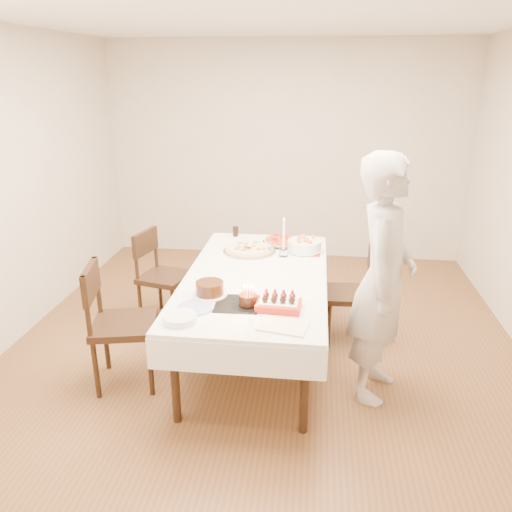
# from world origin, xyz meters

# --- Properties ---
(floor) EXTENTS (5.00, 5.00, 0.00)m
(floor) POSITION_xyz_m (0.00, 0.00, 0.00)
(floor) COLOR brown
(floor) RESTS_ON ground
(wall_back) EXTENTS (4.50, 0.04, 2.70)m
(wall_back) POSITION_xyz_m (0.00, 2.50, 1.35)
(wall_back) COLOR beige
(wall_back) RESTS_ON floor
(wall_front) EXTENTS (4.50, 0.04, 2.70)m
(wall_front) POSITION_xyz_m (0.00, -2.50, 1.35)
(wall_front) COLOR beige
(wall_front) RESTS_ON floor
(wall_left) EXTENTS (0.04, 5.00, 2.70)m
(wall_left) POSITION_xyz_m (-2.25, 0.00, 1.35)
(wall_left) COLOR beige
(wall_left) RESTS_ON floor
(ceiling) EXTENTS (5.00, 5.00, 0.00)m
(ceiling) POSITION_xyz_m (0.00, 0.00, 2.70)
(ceiling) COLOR white
(ceiling) RESTS_ON wall_back
(dining_table) EXTENTS (1.92, 2.42, 0.75)m
(dining_table) POSITION_xyz_m (-0.05, -0.10, 0.38)
(dining_table) COLOR white
(dining_table) RESTS_ON floor
(chair_right_savory) EXTENTS (0.47, 0.47, 0.88)m
(chair_right_savory) POSITION_xyz_m (0.74, 0.29, 0.44)
(chair_right_savory) COLOR black
(chair_right_savory) RESTS_ON floor
(chair_left_savory) EXTENTS (0.56, 0.56, 0.90)m
(chair_left_savory) POSITION_xyz_m (-1.01, 0.45, 0.45)
(chair_left_savory) COLOR black
(chair_left_savory) RESTS_ON floor
(chair_left_dessert) EXTENTS (0.61, 0.61, 0.99)m
(chair_left_dessert) POSITION_xyz_m (-1.00, -0.61, 0.50)
(chair_left_dessert) COLOR black
(chair_left_dessert) RESTS_ON floor
(person) EXTENTS (0.61, 0.76, 1.83)m
(person) POSITION_xyz_m (0.91, -0.48, 0.91)
(person) COLOR beige
(person) RESTS_ON floor
(pizza_white) EXTENTS (0.64, 0.64, 0.04)m
(pizza_white) POSITION_xyz_m (-0.18, 0.44, 0.77)
(pizza_white) COLOR beige
(pizza_white) RESTS_ON dining_table
(pizza_pepperoni) EXTENTS (0.50, 0.50, 0.04)m
(pizza_pepperoni) POSITION_xyz_m (0.11, 0.73, 0.77)
(pizza_pepperoni) COLOR red
(pizza_pepperoni) RESTS_ON dining_table
(red_placemat) EXTENTS (0.24, 0.24, 0.01)m
(red_placemat) POSITION_xyz_m (0.35, 0.50, 0.75)
(red_placemat) COLOR #B21E1E
(red_placemat) RESTS_ON dining_table
(pasta_bowl) EXTENTS (0.40, 0.40, 0.10)m
(pasta_bowl) POSITION_xyz_m (0.32, 0.51, 0.81)
(pasta_bowl) COLOR white
(pasta_bowl) RESTS_ON dining_table
(taper_candle) EXTENTS (0.09, 0.09, 0.37)m
(taper_candle) POSITION_xyz_m (0.14, 0.37, 0.93)
(taper_candle) COLOR white
(taper_candle) RESTS_ON dining_table
(shaker_pair) EXTENTS (0.10, 0.10, 0.10)m
(shaker_pair) POSITION_xyz_m (0.01, 0.41, 0.80)
(shaker_pair) COLOR white
(shaker_pair) RESTS_ON dining_table
(cola_glass) EXTENTS (0.07, 0.07, 0.10)m
(cola_glass) POSITION_xyz_m (-0.38, 0.89, 0.80)
(cola_glass) COLOR black
(cola_glass) RESTS_ON dining_table
(layer_cake) EXTENTS (0.31, 0.31, 0.11)m
(layer_cake) POSITION_xyz_m (-0.34, -0.54, 0.80)
(layer_cake) COLOR #351C0D
(layer_cake) RESTS_ON dining_table
(cake_board) EXTENTS (0.32, 0.32, 0.01)m
(cake_board) POSITION_xyz_m (-0.12, -0.66, 0.75)
(cake_board) COLOR black
(cake_board) RESTS_ON dining_table
(birthday_cake) EXTENTS (0.16, 0.16, 0.14)m
(birthday_cake) POSITION_xyz_m (-0.04, -0.68, 0.83)
(birthday_cake) COLOR #3A1D0F
(birthday_cake) RESTS_ON dining_table
(strawberry_box) EXTENTS (0.32, 0.22, 0.08)m
(strawberry_box) POSITION_xyz_m (0.18, -0.70, 0.79)
(strawberry_box) COLOR red
(strawberry_box) RESTS_ON dining_table
(box_lid) EXTENTS (0.35, 0.27, 0.03)m
(box_lid) POSITION_xyz_m (0.23, -0.96, 0.75)
(box_lid) COLOR beige
(box_lid) RESTS_ON dining_table
(plate_stack) EXTENTS (0.27, 0.27, 0.05)m
(plate_stack) POSITION_xyz_m (-0.45, -0.97, 0.77)
(plate_stack) COLOR white
(plate_stack) RESTS_ON dining_table
(china_plate) EXTENTS (0.28, 0.28, 0.01)m
(china_plate) POSITION_xyz_m (-0.40, -0.76, 0.76)
(china_plate) COLOR white
(china_plate) RESTS_ON dining_table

